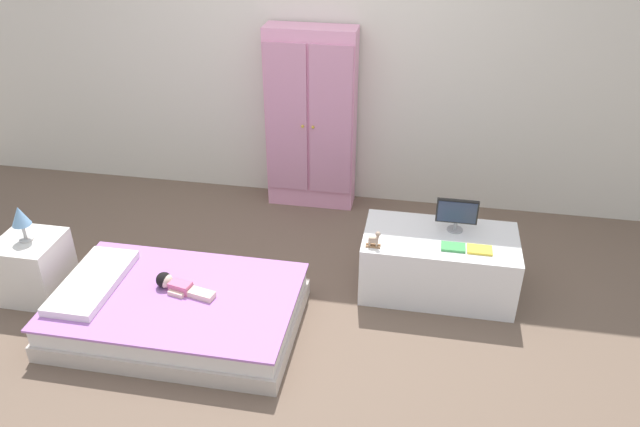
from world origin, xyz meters
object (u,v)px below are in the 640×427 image
at_px(nightstand, 34,267).
at_px(bed, 178,310).
at_px(table_lamp, 20,217).
at_px(book_green, 453,247).
at_px(doll, 174,284).
at_px(wardrobe, 311,120).
at_px(tv_monitor, 457,213).
at_px(rocking_horse_toy, 375,240).
at_px(book_yellow, 480,250).
at_px(tv_stand, 438,263).

bearing_deg(nightstand, bed, -7.59).
bearing_deg(table_lamp, book_green, 8.59).
relative_size(doll, book_green, 2.65).
xyz_separation_m(wardrobe, book_green, (1.11, -1.14, -0.30)).
xyz_separation_m(nightstand, wardrobe, (1.52, 1.54, 0.51)).
height_order(doll, tv_monitor, tv_monitor).
relative_size(doll, rocking_horse_toy, 3.52).
relative_size(tv_monitor, rocking_horse_toy, 2.36).
height_order(bed, table_lamp, table_lamp).
bearing_deg(book_green, nightstand, -171.41).
relative_size(rocking_horse_toy, book_yellow, 0.73).
bearing_deg(table_lamp, nightstand, 0.00).
height_order(table_lamp, book_green, table_lamp).
bearing_deg(bed, wardrobe, 73.30).
bearing_deg(bed, book_yellow, 16.71).
bearing_deg(tv_monitor, table_lamp, -167.04).
distance_m(nightstand, tv_stand, 2.60).
height_order(doll, book_yellow, book_yellow).
bearing_deg(book_green, rocking_horse_toy, -171.54).
height_order(nightstand, tv_stand, nightstand).
distance_m(tv_monitor, rocking_horse_toy, 0.57).
relative_size(nightstand, tv_stand, 0.43).
bearing_deg(bed, tv_monitor, 24.57).
distance_m(book_green, book_yellow, 0.16).
xyz_separation_m(doll, nightstand, (-0.99, 0.08, -0.06)).
bearing_deg(tv_monitor, book_yellow, -54.71).
bearing_deg(tv_stand, rocking_horse_toy, -154.83).
xyz_separation_m(doll, rocking_horse_toy, (1.16, 0.41, 0.19)).
height_order(doll, wardrobe, wardrobe).
distance_m(nightstand, book_green, 2.66).
distance_m(doll, tv_monitor, 1.80).
height_order(bed, book_yellow, book_yellow).
relative_size(bed, tv_monitor, 5.56).
bearing_deg(tv_stand, book_yellow, -27.19).
xyz_separation_m(doll, table_lamp, (-0.99, 0.08, 0.31)).
height_order(doll, table_lamp, table_lamp).
distance_m(nightstand, rocking_horse_toy, 2.19).
xyz_separation_m(tv_monitor, book_green, (-0.01, -0.21, -0.12)).
xyz_separation_m(nightstand, book_yellow, (2.78, 0.40, 0.21)).
distance_m(rocking_horse_toy, book_yellow, 0.64).
bearing_deg(nightstand, tv_stand, 11.43).
relative_size(table_lamp, book_yellow, 1.58).
relative_size(wardrobe, book_yellow, 9.46).
xyz_separation_m(bed, rocking_horse_toy, (1.13, 0.46, 0.35)).
xyz_separation_m(nightstand, tv_stand, (2.55, 0.52, -0.00)).
distance_m(nightstand, wardrobe, 2.22).
distance_m(table_lamp, tv_monitor, 2.70).
bearing_deg(tv_monitor, rocking_horse_toy, -150.10).
xyz_separation_m(nightstand, tv_monitor, (2.64, 0.61, 0.33)).
height_order(nightstand, rocking_horse_toy, rocking_horse_toy).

